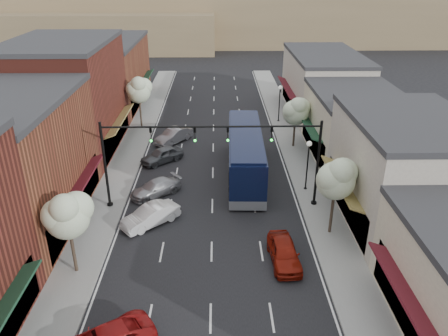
{
  "coord_description": "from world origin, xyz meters",
  "views": [
    {
      "loc": [
        0.43,
        -21.81,
        17.3
      ],
      "look_at": [
        0.96,
        10.32,
        2.2
      ],
      "focal_mm": 35.0,
      "sensor_mm": 36.0,
      "label": 1
    }
  ],
  "objects_px": {
    "tree_left_near": "(67,214)",
    "lamp_post_near": "(308,158)",
    "lamp_post_far": "(280,98)",
    "tree_right_far": "(296,110)",
    "parked_car_c": "(156,188)",
    "signal_mast_right": "(287,151)",
    "parked_car_e": "(174,136)",
    "signal_mast_left": "(136,152)",
    "tree_right_near": "(337,177)",
    "parked_car_d": "(162,155)",
    "parked_car_b": "(151,216)",
    "coach_bus": "(245,154)",
    "tree_left_far": "(139,89)",
    "red_hatchback": "(284,252)"
  },
  "relations": [
    {
      "from": "tree_left_near",
      "to": "lamp_post_near",
      "type": "height_order",
      "value": "tree_left_near"
    },
    {
      "from": "parked_car_c",
      "to": "tree_right_far",
      "type": "bearing_deg",
      "value": 90.11
    },
    {
      "from": "tree_right_far",
      "to": "parked_car_e",
      "type": "height_order",
      "value": "tree_right_far"
    },
    {
      "from": "lamp_post_near",
      "to": "signal_mast_left",
      "type": "bearing_deg",
      "value": -169.44
    },
    {
      "from": "tree_right_near",
      "to": "coach_bus",
      "type": "distance_m",
      "value": 11.25
    },
    {
      "from": "tree_right_far",
      "to": "red_hatchback",
      "type": "distance_m",
      "value": 19.77
    },
    {
      "from": "tree_left_near",
      "to": "parked_car_c",
      "type": "bearing_deg",
      "value": 70.17
    },
    {
      "from": "tree_left_near",
      "to": "tree_left_far",
      "type": "relative_size",
      "value": 0.93
    },
    {
      "from": "lamp_post_far",
      "to": "tree_right_near",
      "type": "bearing_deg",
      "value": -88.7
    },
    {
      "from": "signal_mast_right",
      "to": "tree_right_near",
      "type": "relative_size",
      "value": 1.38
    },
    {
      "from": "signal_mast_right",
      "to": "red_hatchback",
      "type": "distance_m",
      "value": 8.23
    },
    {
      "from": "tree_left_far",
      "to": "lamp_post_far",
      "type": "xyz_separation_m",
      "value": [
        16.05,
        2.06,
        -1.6
      ]
    },
    {
      "from": "tree_right_far",
      "to": "coach_bus",
      "type": "bearing_deg",
      "value": -130.23
    },
    {
      "from": "tree_right_far",
      "to": "parked_car_d",
      "type": "height_order",
      "value": "tree_right_far"
    },
    {
      "from": "lamp_post_far",
      "to": "parked_car_c",
      "type": "height_order",
      "value": "lamp_post_far"
    },
    {
      "from": "lamp_post_near",
      "to": "parked_car_b",
      "type": "height_order",
      "value": "lamp_post_near"
    },
    {
      "from": "tree_right_near",
      "to": "parked_car_b",
      "type": "distance_m",
      "value": 13.41
    },
    {
      "from": "tree_left_near",
      "to": "lamp_post_far",
      "type": "height_order",
      "value": "tree_left_near"
    },
    {
      "from": "parked_car_b",
      "to": "tree_right_far",
      "type": "bearing_deg",
      "value": 97.28
    },
    {
      "from": "tree_left_near",
      "to": "lamp_post_near",
      "type": "relative_size",
      "value": 1.28
    },
    {
      "from": "tree_left_far",
      "to": "red_hatchback",
      "type": "xyz_separation_m",
      "value": [
        12.86,
        -25.13,
        -3.87
      ]
    },
    {
      "from": "parked_car_d",
      "to": "tree_right_near",
      "type": "bearing_deg",
      "value": 5.51
    },
    {
      "from": "lamp_post_far",
      "to": "parked_car_b",
      "type": "distance_m",
      "value": 25.81
    },
    {
      "from": "signal_mast_left",
      "to": "tree_right_near",
      "type": "bearing_deg",
      "value": -16.19
    },
    {
      "from": "tree_left_near",
      "to": "lamp_post_near",
      "type": "bearing_deg",
      "value": 33.33
    },
    {
      "from": "tree_right_far",
      "to": "lamp_post_near",
      "type": "xyz_separation_m",
      "value": [
        -0.55,
        -9.44,
        -0.99
      ]
    },
    {
      "from": "tree_left_near",
      "to": "lamp_post_near",
      "type": "xyz_separation_m",
      "value": [
        16.05,
        10.56,
        -1.22
      ]
    },
    {
      "from": "lamp_post_far",
      "to": "parked_car_e",
      "type": "height_order",
      "value": "lamp_post_far"
    },
    {
      "from": "lamp_post_far",
      "to": "parked_car_b",
      "type": "xyz_separation_m",
      "value": [
        -12.25,
        -22.6,
        -2.28
      ]
    },
    {
      "from": "signal_mast_right",
      "to": "tree_right_far",
      "type": "relative_size",
      "value": 1.51
    },
    {
      "from": "signal_mast_left",
      "to": "tree_right_far",
      "type": "height_order",
      "value": "signal_mast_left"
    },
    {
      "from": "red_hatchback",
      "to": "parked_car_c",
      "type": "distance_m",
      "value": 12.98
    },
    {
      "from": "signal_mast_left",
      "to": "lamp_post_near",
      "type": "distance_m",
      "value": 13.75
    },
    {
      "from": "signal_mast_left",
      "to": "parked_car_b",
      "type": "bearing_deg",
      "value": -65.78
    },
    {
      "from": "lamp_post_far",
      "to": "parked_car_b",
      "type": "bearing_deg",
      "value": -118.47
    },
    {
      "from": "parked_car_b",
      "to": "parked_car_d",
      "type": "distance_m",
      "value": 11.08
    },
    {
      "from": "signal_mast_right",
      "to": "parked_car_c",
      "type": "bearing_deg",
      "value": 169.5
    },
    {
      "from": "lamp_post_near",
      "to": "signal_mast_right",
      "type": "bearing_deg",
      "value": -131.05
    },
    {
      "from": "lamp_post_far",
      "to": "lamp_post_near",
      "type": "bearing_deg",
      "value": -90.0
    },
    {
      "from": "parked_car_e",
      "to": "lamp_post_far",
      "type": "bearing_deg",
      "value": 65.26
    },
    {
      "from": "tree_right_near",
      "to": "lamp_post_far",
      "type": "xyz_separation_m",
      "value": [
        -0.55,
        24.06,
        -1.45
      ]
    },
    {
      "from": "tree_right_near",
      "to": "parked_car_d",
      "type": "relative_size",
      "value": 1.4
    },
    {
      "from": "tree_right_far",
      "to": "tree_left_far",
      "type": "bearing_deg",
      "value": 160.13
    },
    {
      "from": "tree_right_near",
      "to": "tree_left_near",
      "type": "distance_m",
      "value": 17.08
    },
    {
      "from": "tree_right_near",
      "to": "red_hatchback",
      "type": "relative_size",
      "value": 1.37
    },
    {
      "from": "signal_mast_left",
      "to": "red_hatchback",
      "type": "height_order",
      "value": "signal_mast_left"
    },
    {
      "from": "signal_mast_right",
      "to": "tree_left_near",
      "type": "xyz_separation_m",
      "value": [
        -13.87,
        -8.05,
        -0.4
      ]
    },
    {
      "from": "tree_right_near",
      "to": "lamp_post_far",
      "type": "distance_m",
      "value": 24.11
    },
    {
      "from": "signal_mast_left",
      "to": "tree_left_near",
      "type": "bearing_deg",
      "value": -108.1
    },
    {
      "from": "parked_car_c",
      "to": "signal_mast_left",
      "type": "bearing_deg",
      "value": -64.3
    }
  ]
}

